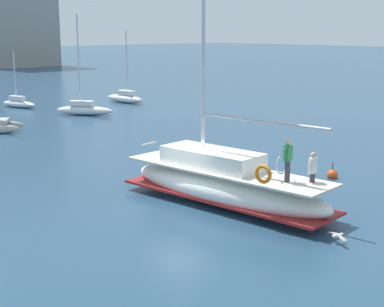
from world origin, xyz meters
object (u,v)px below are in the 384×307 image
at_px(main_sailboat, 224,183).
at_px(seagull, 337,235).
at_px(moored_sloop_near, 19,103).
at_px(mooring_buoy, 332,175).
at_px(moored_cutter_left, 84,108).
at_px(moored_catamaran, 125,97).

relative_size(main_sailboat, seagull, 13.65).
height_order(moored_sloop_near, seagull, moored_sloop_near).
distance_m(moored_sloop_near, mooring_buoy, 33.72).
bearing_deg(main_sailboat, mooring_buoy, -3.88).
bearing_deg(moored_cutter_left, mooring_buoy, -94.80).
height_order(moored_catamaran, seagull, moored_catamaran).
relative_size(moored_cutter_left, mooring_buoy, 9.49).
xyz_separation_m(moored_catamaran, moored_cutter_left, (-7.32, -4.49, 0.03)).
xyz_separation_m(moored_sloop_near, moored_cutter_left, (1.89, -8.06, 0.11)).
bearing_deg(mooring_buoy, moored_catamaran, 72.56).
xyz_separation_m(moored_sloop_near, seagull, (-7.40, -38.84, -0.16)).
bearing_deg(moored_cutter_left, main_sailboat, -109.66).
height_order(moored_sloop_near, moored_cutter_left, moored_cutter_left).
relative_size(moored_catamaran, moored_cutter_left, 0.84).
relative_size(moored_sloop_near, seagull, 5.53).
xyz_separation_m(main_sailboat, moored_sloop_near, (7.11, 33.26, -0.47)).
relative_size(moored_catamaran, mooring_buoy, 7.97).
height_order(moored_sloop_near, mooring_buoy, moored_sloop_near).
relative_size(main_sailboat, mooring_buoy, 14.49).
bearing_deg(moored_cutter_left, moored_sloop_near, 103.19).
bearing_deg(moored_cutter_left, moored_catamaran, 31.55).
bearing_deg(moored_catamaran, mooring_buoy, -107.44).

